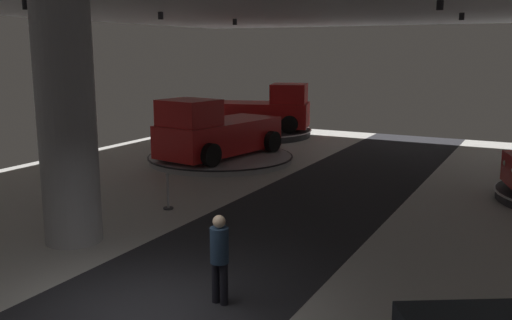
{
  "coord_description": "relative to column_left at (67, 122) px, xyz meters",
  "views": [
    {
      "loc": [
        5.63,
        -6.65,
        4.33
      ],
      "look_at": [
        -1.21,
        6.45,
        1.4
      ],
      "focal_mm": 39.32,
      "sensor_mm": 36.0,
      "label": 1
    }
  ],
  "objects": [
    {
      "name": "display_platform_far_left",
      "position": [
        -1.83,
        9.52,
        -2.61
      ],
      "size": [
        5.68,
        5.68,
        0.24
      ],
      "color": "#B7B7BC",
      "rests_on": "ground"
    },
    {
      "name": "ground",
      "position": [
        3.77,
        -2.31,
        -2.77
      ],
      "size": [
        24.0,
        44.0,
        0.06
      ],
      "color": "silver"
    },
    {
      "name": "visitor_walking_near",
      "position": [
        4.66,
        -1.24,
        -1.84
      ],
      "size": [
        0.32,
        0.32,
        1.59
      ],
      "color": "black",
      "rests_on": "ground"
    },
    {
      "name": "pickup_truck_deep_left",
      "position": [
        -3.39,
        16.16,
        -1.47
      ],
      "size": [
        5.68,
        3.86,
        2.3
      ],
      "color": "red",
      "rests_on": "display_platform_deep_left"
    },
    {
      "name": "pickup_truck_far_left",
      "position": [
        -1.88,
        9.21,
        -1.57
      ],
      "size": [
        3.36,
        5.58,
        2.3
      ],
      "color": "red",
      "rests_on": "display_platform_far_left"
    },
    {
      "name": "display_platform_deep_left",
      "position": [
        -3.7,
        16.07,
        -2.56
      ],
      "size": [
        5.68,
        5.68,
        0.35
      ],
      "color": "#333338",
      "rests_on": "ground"
    },
    {
      "name": "stanchion_c",
      "position": [
        0.35,
        3.12,
        -2.38
      ],
      "size": [
        0.28,
        0.28,
        1.01
      ],
      "color": "#333338",
      "rests_on": "ground"
    },
    {
      "name": "column_left",
      "position": [
        0.0,
        0.0,
        0.0
      ],
      "size": [
        1.28,
        1.28,
        5.5
      ],
      "color": "#ADADB2",
      "rests_on": "ground"
    }
  ]
}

